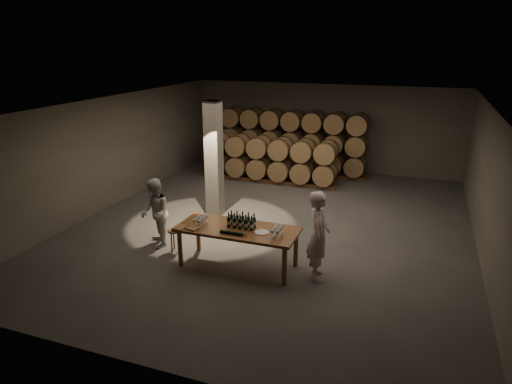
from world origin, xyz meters
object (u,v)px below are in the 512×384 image
(bottle_cluster, at_px, (241,222))
(plate, at_px, (262,232))
(stool, at_px, (175,234))
(person_man, at_px, (318,236))
(person_woman, at_px, (155,213))
(notebook_near, at_px, (193,228))
(tasting_table, at_px, (238,232))

(bottle_cluster, relative_size, plate, 2.00)
(stool, distance_m, person_man, 3.44)
(stool, bearing_deg, person_woman, 168.57)
(notebook_near, distance_m, person_man, 2.65)
(plate, relative_size, stool, 0.57)
(tasting_table, height_order, plate, plate)
(person_man, bearing_deg, plate, 80.41)
(notebook_near, bearing_deg, person_man, 27.36)
(tasting_table, height_order, notebook_near, notebook_near)
(plate, xyz_separation_m, person_woman, (-2.79, 0.36, -0.08))
(stool, height_order, person_man, person_man)
(plate, bearing_deg, stool, 173.72)
(person_man, bearing_deg, notebook_near, 83.31)
(plate, relative_size, person_man, 0.16)
(notebook_near, distance_m, stool, 1.09)
(bottle_cluster, distance_m, plate, 0.52)
(person_man, xyz_separation_m, person_woman, (-3.96, 0.21, -0.11))
(bottle_cluster, relative_size, stool, 1.14)
(plate, distance_m, person_woman, 2.82)
(bottle_cluster, height_order, stool, bottle_cluster)
(bottle_cluster, height_order, plate, bottle_cluster)
(plate, xyz_separation_m, person_man, (1.17, 0.15, 0.04))
(plate, distance_m, stool, 2.30)
(bottle_cluster, relative_size, person_man, 0.32)
(notebook_near, bearing_deg, tasting_table, 40.32)
(plate, bearing_deg, notebook_near, -167.35)
(person_man, relative_size, person_woman, 1.14)
(notebook_near, relative_size, stool, 0.47)
(tasting_table, bearing_deg, person_woman, 172.24)
(person_woman, bearing_deg, person_man, 48.39)
(stool, bearing_deg, bottle_cluster, -4.44)
(tasting_table, distance_m, stool, 1.72)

